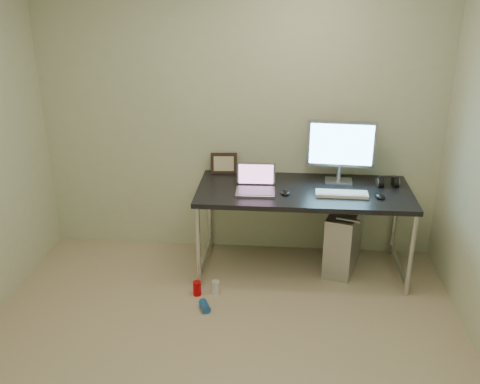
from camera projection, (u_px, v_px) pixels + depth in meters
name	position (u px, v px, depth m)	size (l,w,h in m)	color
floor	(216.00, 371.00, 3.47)	(3.50, 3.50, 0.00)	tan
wall_back	(239.00, 117.00, 4.61)	(3.50, 0.02, 2.50)	beige
desk	(304.00, 197.00, 4.43)	(1.76, 0.77, 0.75)	black
tower_computer	(343.00, 240.00, 4.60)	(0.37, 0.56, 0.57)	silver
cable_a	(336.00, 212.00, 4.82)	(0.01, 0.01, 0.70)	black
cable_b	(346.00, 216.00, 4.80)	(0.01, 0.01, 0.72)	black
can_red	(197.00, 288.00, 4.28)	(0.07, 0.07, 0.12)	red
can_white	(216.00, 287.00, 4.30)	(0.06, 0.06, 0.11)	silver
can_blue	(205.00, 306.00, 4.10)	(0.07, 0.07, 0.12)	#2054A5
laptop	(256.00, 185.00, 4.35)	(0.32, 0.27, 0.22)	#A7A8AE
monitor	(341.00, 147.00, 4.44)	(0.57, 0.18, 0.53)	#A7A8AE
keyboard	(342.00, 194.00, 4.27)	(0.41, 0.13, 0.02)	white
mouse_right	(380.00, 196.00, 4.22)	(0.07, 0.11, 0.04)	black
mouse_left	(285.00, 192.00, 4.30)	(0.07, 0.12, 0.04)	black
headphones	(388.00, 183.00, 4.45)	(0.18, 0.11, 0.12)	black
picture_frame	(224.00, 163.00, 4.72)	(0.23, 0.03, 0.19)	black
webcam	(262.00, 167.00, 4.66)	(0.04, 0.03, 0.11)	silver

